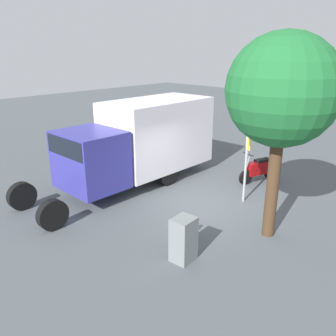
{
  "coord_description": "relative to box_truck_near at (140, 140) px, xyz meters",
  "views": [
    {
      "loc": [
        8.18,
        6.35,
        4.89
      ],
      "look_at": [
        0.43,
        -0.99,
        1.19
      ],
      "focal_mm": 37.31,
      "sensor_mm": 36.0,
      "label": 1
    }
  ],
  "objects": [
    {
      "name": "motorcycle",
      "position": [
        -3.15,
        3.26,
        -1.14
      ],
      "size": [
        1.75,
        0.79,
        1.2
      ],
      "rotation": [
        0.0,
        0.0,
        -0.32
      ],
      "color": "black",
      "rests_on": "ground"
    },
    {
      "name": "bike_rack_hoop",
      "position": [
        1.81,
        3.97,
        -1.66
      ],
      "size": [
        0.85,
        0.07,
        0.85
      ],
      "primitive_type": "torus",
      "rotation": [
        1.57,
        0.0,
        0.03
      ],
      "color": "#B7B7BC",
      "rests_on": "ground"
    },
    {
      "name": "utility_cabinet",
      "position": [
        2.8,
        4.61,
        -1.1
      ],
      "size": [
        0.6,
        0.52,
        1.11
      ],
      "primitive_type": "cube",
      "rotation": [
        0.0,
        0.0,
        0.08
      ],
      "color": "slate",
      "rests_on": "ground"
    },
    {
      "name": "box_truck_near",
      "position": [
        0.0,
        0.0,
        0.0
      ],
      "size": [
        7.66,
        2.2,
        3.04
      ],
      "rotation": [
        0.0,
        0.0,
        0.0
      ],
      "color": "black",
      "rests_on": "ground"
    },
    {
      "name": "street_tree",
      "position": [
        0.28,
        5.5,
        2.23
      ],
      "size": [
        2.78,
        2.78,
        5.31
      ],
      "color": "#47301E",
      "rests_on": "ground"
    },
    {
      "name": "ground_plane",
      "position": [
        0.18,
        3.01,
        -1.66
      ],
      "size": [
        60.0,
        60.0,
        0.0
      ],
      "primitive_type": "plane",
      "color": "#4B5256"
    },
    {
      "name": "stop_sign",
      "position": [
        -1.16,
        3.84,
        0.39
      ],
      "size": [
        0.71,
        0.33,
        3.07
      ],
      "color": "#9E9EA3",
      "rests_on": "ground"
    }
  ]
}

